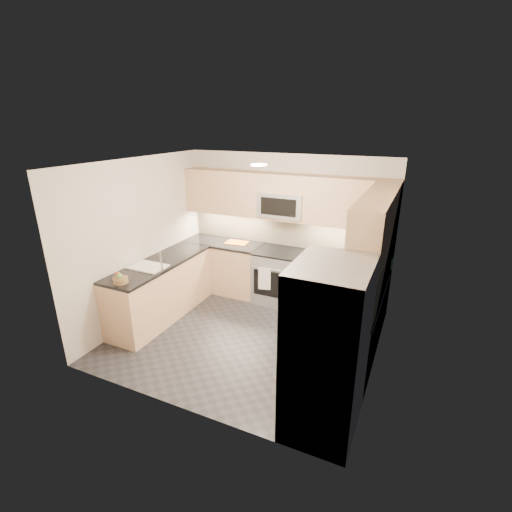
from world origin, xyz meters
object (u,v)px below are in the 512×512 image
at_px(refrigerator, 327,350).
at_px(fruit_basket, 121,280).
at_px(utensil_bowl, 383,262).
at_px(gas_range, 278,277).
at_px(microwave, 283,205).
at_px(cutting_board, 237,243).

height_order(refrigerator, fruit_basket, refrigerator).
relative_size(utensil_bowl, fruit_basket, 1.44).
xyz_separation_m(gas_range, microwave, (0.00, 0.12, 1.24)).
bearing_deg(refrigerator, gas_range, 120.88).
bearing_deg(gas_range, fruit_basket, -124.59).
bearing_deg(cutting_board, microwave, 3.99).
bearing_deg(utensil_bowl, microwave, 173.87).
bearing_deg(microwave, cutting_board, -176.01).
distance_m(utensil_bowl, fruit_basket, 3.76).
bearing_deg(refrigerator, microwave, 119.62).
distance_m(gas_range, fruit_basket, 2.63).
xyz_separation_m(gas_range, utensil_bowl, (1.68, -0.06, 0.57)).
relative_size(microwave, cutting_board, 1.95).
relative_size(utensil_bowl, cutting_board, 0.74).
xyz_separation_m(gas_range, cutting_board, (-0.83, 0.07, 0.49)).
distance_m(microwave, refrigerator, 3.04).
distance_m(refrigerator, fruit_basket, 2.93).
distance_m(utensil_bowl, cutting_board, 2.51).
bearing_deg(cutting_board, refrigerator, -47.50).
bearing_deg(cutting_board, gas_range, -4.58).
height_order(gas_range, utensil_bowl, utensil_bowl).
height_order(refrigerator, cutting_board, refrigerator).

